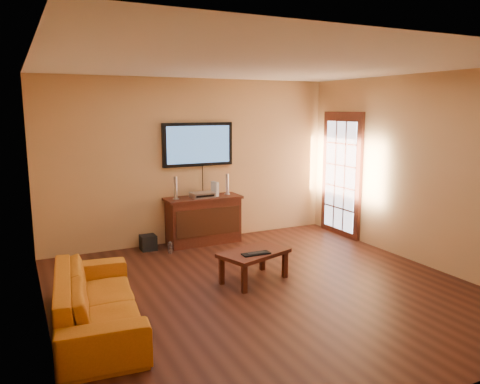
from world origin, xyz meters
TOP-DOWN VIEW (x-y plane):
  - ground_plane at (0.00, 0.00)m, footprint 5.00×5.00m
  - room_walls at (0.00, 0.62)m, footprint 5.00×5.00m
  - french_door at (2.46, 1.70)m, footprint 0.07×1.02m
  - media_console at (0.08, 2.25)m, footprint 1.26×0.48m
  - television at (0.08, 2.45)m, footprint 1.21×0.08m
  - coffee_table at (0.02, 0.34)m, footprint 1.00×0.78m
  - sofa at (-2.04, -0.12)m, footprint 0.80×2.07m
  - speaker_left at (-0.39, 2.26)m, footprint 0.10×0.10m
  - speaker_right at (0.53, 2.29)m, footprint 0.10×0.10m
  - av_receiver at (0.05, 2.23)m, footprint 0.37×0.27m
  - game_console at (0.29, 2.26)m, footprint 0.08×0.18m
  - subwoofer at (-0.86, 2.27)m, footprint 0.24×0.24m
  - bottle at (-0.60, 1.95)m, footprint 0.07×0.07m
  - keyboard at (-0.02, 0.21)m, footprint 0.37×0.15m

SIDE VIEW (x-z plane):
  - ground_plane at x=0.00m, z-range 0.00..0.00m
  - bottle at x=-0.60m, z-range -0.01..0.19m
  - subwoofer at x=-0.86m, z-range 0.00..0.24m
  - coffee_table at x=0.02m, z-range 0.14..0.54m
  - media_console at x=0.08m, z-range 0.00..0.78m
  - sofa at x=-2.04m, z-range 0.00..0.79m
  - keyboard at x=-0.02m, z-range 0.40..0.42m
  - av_receiver at x=0.05m, z-range 0.78..0.86m
  - game_console at x=0.29m, z-range 0.78..1.02m
  - speaker_right at x=0.53m, z-range 0.77..1.12m
  - speaker_left at x=-0.39m, z-range 0.77..1.13m
  - french_door at x=2.46m, z-range -0.06..2.16m
  - television at x=0.08m, z-range 1.27..1.99m
  - room_walls at x=0.00m, z-range -0.81..4.19m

